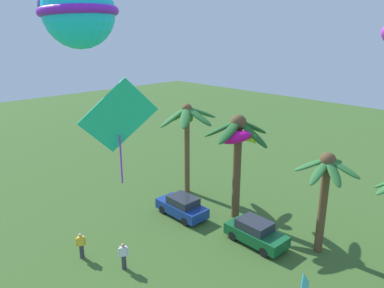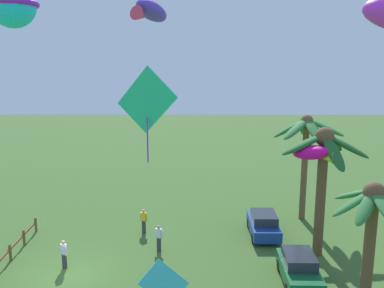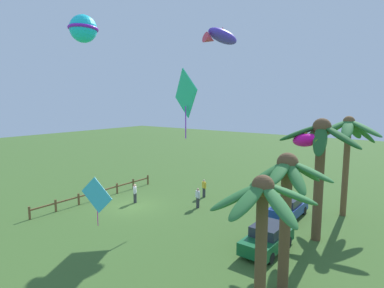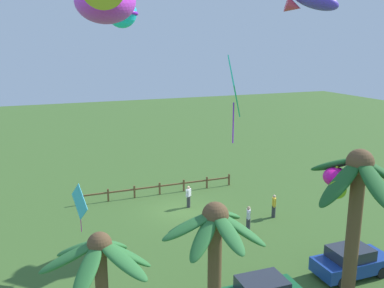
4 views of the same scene
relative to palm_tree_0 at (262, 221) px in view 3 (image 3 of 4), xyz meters
name	(u,v)px [view 3 (image 3 of 4)]	position (x,y,z in m)	size (l,w,h in m)	color
ground_plane	(132,206)	(-7.76, -14.57, -4.63)	(120.00, 120.00, 0.00)	#3D6028
palm_tree_0	(262,221)	(0.00, 0.00, 0.00)	(3.36, 3.08, 6.12)	brown
palm_tree_1	(321,151)	(-10.20, -0.86, 0.87)	(4.46, 4.91, 7.43)	brown
palm_tree_2	(286,189)	(-3.89, -0.63, 0.02)	(3.57, 3.63, 6.24)	brown
palm_tree_3	(348,138)	(-15.61, -0.40, 1.15)	(4.72, 4.65, 7.36)	brown
rail_fence	(99,192)	(-7.33, -18.25, -4.05)	(12.07, 0.12, 0.95)	brown
parked_car_0	(288,207)	(-12.84, -3.58, -3.88)	(3.91, 1.77, 1.51)	navy
parked_car_2	(267,238)	(-7.05, -2.70, -3.88)	(3.94, 1.82, 1.51)	#145B2D
spectator_0	(204,188)	(-13.16, -11.23, -3.82)	(0.38, 0.50, 1.59)	#38383D
spectator_1	(198,198)	(-10.57, -10.05, -3.82)	(0.38, 0.50, 1.59)	#38383D
spectator_2	(135,193)	(-8.47, -14.98, -3.82)	(0.44, 0.42, 1.59)	#38383D
kite_fish_0	(307,141)	(-9.69, -1.56, 1.47)	(2.23, 2.48, 1.13)	#DB0B8F
kite_diamond_1	(186,95)	(-9.58, -10.47, 4.24)	(1.77, 3.35, 5.16)	#21CB93
kite_diamond_2	(97,196)	(-0.39, -9.03, -0.94)	(0.57, 1.73, 2.51)	#3CBCDA
kite_fish_3	(221,36)	(-14.83, -10.72, 9.26)	(3.54, 2.62, 1.81)	#5136C5
kite_ball_5	(83,29)	(-4.16, -14.91, 8.56)	(2.18, 2.17, 1.81)	#1BDCED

